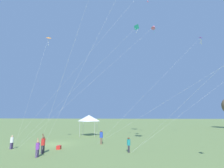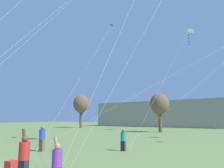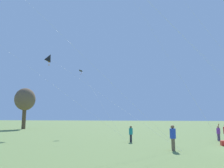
% 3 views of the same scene
% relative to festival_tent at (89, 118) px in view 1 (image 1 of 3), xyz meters
% --- Properties ---
extents(ground_plane, '(220.00, 220.00, 0.00)m').
position_rel_festival_tent_xyz_m(ground_plane, '(8.28, -2.95, -3.13)').
color(ground_plane, olive).
extents(festival_tent, '(2.88, 2.88, 3.68)m').
position_rel_festival_tent_xyz_m(festival_tent, '(0.00, 0.00, 0.00)').
color(festival_tent, '#B7B7BC').
rests_on(festival_tent, ground).
extents(cooler_box, '(0.53, 0.42, 0.41)m').
position_rel_festival_tent_xyz_m(cooler_box, '(11.44, -1.08, -2.93)').
color(cooler_box, red).
rests_on(cooler_box, ground).
extents(person_blue_shirt, '(0.42, 0.42, 1.79)m').
position_rel_festival_tent_xyz_m(person_blue_shirt, '(7.94, 3.29, -2.17)').
color(person_blue_shirt, brown).
rests_on(person_blue_shirt, ground).
extents(person_purple_shirt, '(0.35, 0.35, 1.70)m').
position_rel_festival_tent_xyz_m(person_purple_shirt, '(15.16, -1.74, -2.31)').
color(person_purple_shirt, '#473860').
rests_on(person_purple_shirt, ground).
extents(person_teal_shirt, '(0.36, 0.36, 1.51)m').
position_rel_festival_tent_xyz_m(person_teal_shirt, '(12.58, 6.76, -2.32)').
color(person_teal_shirt, '#282833').
rests_on(person_teal_shirt, ground).
extents(person_red_shirt, '(0.40, 0.40, 1.94)m').
position_rel_festival_tent_xyz_m(person_red_shirt, '(13.61, -1.95, -2.19)').
color(person_red_shirt, '#282833').
rests_on(person_red_shirt, ground).
extents(person_white_shirt, '(0.35, 0.35, 1.49)m').
position_rel_festival_tent_xyz_m(person_white_shirt, '(11.75, -6.48, -2.33)').
color(person_white_shirt, '#473860').
rests_on(person_white_shirt, ground).
extents(kite_pink_diamond_0, '(7.37, 17.77, 18.50)m').
position_rel_festival_tent_xyz_m(kite_pink_diamond_0, '(4.60, 11.27, 14.79)').
color(kite_pink_diamond_0, silver).
rests_on(kite_pink_diamond_0, ground).
extents(kite_purple_delta_4, '(5.44, 16.99, 16.84)m').
position_rel_festival_tent_xyz_m(kite_purple_delta_4, '(3.06, 18.97, 13.03)').
color(kite_purple_delta_4, silver).
rests_on(kite_purple_delta_4, ground).
extents(kite_cyan_delta_6, '(2.99, 15.00, 16.25)m').
position_rel_festival_tent_xyz_m(kite_cyan_delta_6, '(8.63, 8.03, 12.57)').
color(kite_cyan_delta_6, silver).
rests_on(kite_cyan_delta_6, ground).
extents(kite_orange_delta_9, '(2.02, 2.80, 14.05)m').
position_rel_festival_tent_xyz_m(kite_orange_delta_9, '(10.63, -3.50, 10.43)').
color(kite_orange_delta_9, silver).
rests_on(kite_orange_delta_9, ground).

